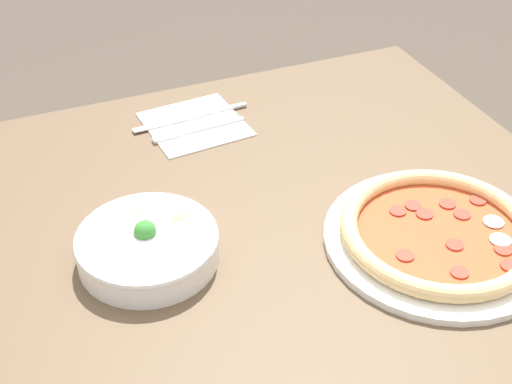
{
  "coord_description": "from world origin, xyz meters",
  "views": [
    {
      "loc": [
        -0.74,
        0.37,
        1.48
      ],
      "look_at": [
        0.09,
        0.02,
        0.8
      ],
      "focal_mm": 50.0,
      "sensor_mm": 36.0,
      "label": 1
    }
  ],
  "objects": [
    {
      "name": "knife",
      "position": [
        0.38,
        0.03,
        0.78
      ],
      "size": [
        0.02,
        0.23,
        0.01
      ],
      "rotation": [
        0.0,
        0.0,
        1.63
      ],
      "color": "silver",
      "rests_on": "napkin"
    },
    {
      "name": "bowl",
      "position": [
        0.03,
        0.22,
        0.81
      ],
      "size": [
        0.21,
        0.21,
        0.07
      ],
      "color": "white",
      "rests_on": "dining_table"
    },
    {
      "name": "pizza",
      "position": [
        -0.1,
        -0.19,
        0.8
      ],
      "size": [
        0.34,
        0.34,
        0.04
      ],
      "color": "white",
      "rests_on": "dining_table"
    },
    {
      "name": "fork",
      "position": [
        0.33,
        0.04,
        0.78
      ],
      "size": [
        0.02,
        0.18,
        0.0
      ],
      "rotation": [
        0.0,
        0.0,
        1.63
      ],
      "color": "silver",
      "rests_on": "napkin"
    },
    {
      "name": "napkin",
      "position": [
        0.36,
        0.04,
        0.78
      ],
      "size": [
        0.19,
        0.19,
        0.0
      ],
      "color": "white",
      "rests_on": "dining_table"
    },
    {
      "name": "dining_table",
      "position": [
        0.0,
        0.0,
        0.66
      ],
      "size": [
        1.01,
        0.98,
        0.78
      ],
      "color": "brown",
      "rests_on": "ground_plane"
    }
  ]
}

